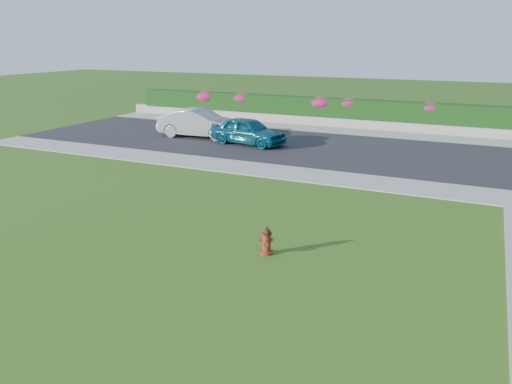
% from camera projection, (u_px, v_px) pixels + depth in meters
% --- Properties ---
extents(ground, '(120.00, 120.00, 0.00)m').
position_uv_depth(ground, '(217.00, 274.00, 11.36)').
color(ground, black).
rests_on(ground, ground).
extents(street_far, '(26.00, 8.00, 0.04)m').
position_uv_depth(street_far, '(265.00, 143.00, 25.51)').
color(street_far, black).
rests_on(street_far, ground).
extents(sidewalk_far, '(24.00, 2.00, 0.04)m').
position_uv_depth(sidewalk_far, '(197.00, 162.00, 21.57)').
color(sidewalk_far, gray).
rests_on(sidewalk_far, ground).
extents(sidewalk_beyond, '(34.00, 2.00, 0.04)m').
position_uv_depth(sidewalk_beyond, '(365.00, 133.00, 28.24)').
color(sidewalk_beyond, gray).
rests_on(sidewalk_beyond, ground).
extents(retaining_wall, '(34.00, 0.40, 0.60)m').
position_uv_depth(retaining_wall, '(371.00, 124.00, 29.45)').
color(retaining_wall, gray).
rests_on(retaining_wall, ground).
extents(hedge, '(32.00, 0.90, 1.10)m').
position_uv_depth(hedge, '(372.00, 110.00, 29.29)').
color(hedge, black).
rests_on(hedge, retaining_wall).
extents(fire_hydrant, '(0.37, 0.35, 0.71)m').
position_uv_depth(fire_hydrant, '(267.00, 241.00, 12.35)').
color(fire_hydrant, '#59160D').
rests_on(fire_hydrant, ground).
extents(sedan_teal, '(4.14, 2.16, 1.34)m').
position_uv_depth(sedan_teal, '(248.00, 131.00, 25.00)').
color(sedan_teal, navy).
rests_on(sedan_teal, street_far).
extents(sedan_silver, '(4.62, 1.88, 1.49)m').
position_uv_depth(sedan_silver, '(200.00, 123.00, 26.80)').
color(sedan_silver, '#9A9DA1').
rests_on(sedan_silver, street_far).
extents(flower_clump_a, '(1.56, 1.00, 0.78)m').
position_uv_depth(flower_clump_a, '(206.00, 97.00, 33.64)').
color(flower_clump_a, '#A41C53').
rests_on(flower_clump_a, hedge).
extents(flower_clump_b, '(1.41, 0.91, 0.71)m').
position_uv_depth(flower_clump_b, '(242.00, 98.00, 32.54)').
color(flower_clump_b, '#A41C53').
rests_on(flower_clump_b, hedge).
extents(flower_clump_c, '(1.50, 0.97, 0.75)m').
position_uv_depth(flower_clump_c, '(321.00, 103.00, 30.38)').
color(flower_clump_c, '#A41C53').
rests_on(flower_clump_c, hedge).
extents(flower_clump_d, '(1.28, 0.82, 0.64)m').
position_uv_depth(flower_clump_d, '(349.00, 103.00, 29.68)').
color(flower_clump_d, '#A41C53').
rests_on(flower_clump_d, hedge).
extents(flower_clump_e, '(1.26, 0.81, 0.63)m').
position_uv_depth(flower_clump_e, '(431.00, 108.00, 27.81)').
color(flower_clump_e, '#A41C53').
rests_on(flower_clump_e, hedge).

